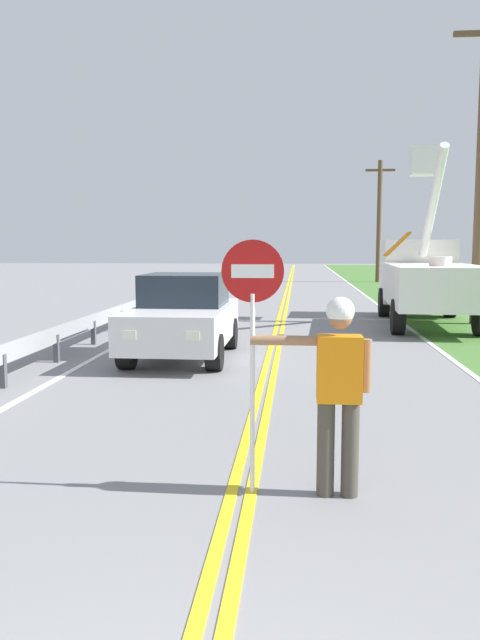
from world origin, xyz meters
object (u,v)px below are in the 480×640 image
at_px(flagger_worker, 338,383).
at_px(oncoming_sedan_nearest, 183,317).
at_px(utility_pole_mid, 379,219).
at_px(utility_bucket_truck, 426,276).
at_px(stop_sign_paddle, 253,309).

xyz_separation_m(flagger_worker, oncoming_sedan_nearest, (-2.68, 7.06, -0.21)).
xyz_separation_m(oncoming_sedan_nearest, utility_pole_mid, (7.33, 28.12, 3.10)).
relative_size(utility_bucket_truck, utility_pole_mid, 0.92).
bearing_deg(utility_pole_mid, stop_sign_paddle, -98.75).
bearing_deg(flagger_worker, stop_sign_paddle, -179.52).
distance_m(flagger_worker, utility_bucket_truck, 13.84).
height_order(flagger_worker, stop_sign_paddle, stop_sign_paddle).
bearing_deg(stop_sign_paddle, utility_pole_mid, 81.25).
bearing_deg(utility_pole_mid, flagger_worker, -97.52).
bearing_deg(stop_sign_paddle, oncoming_sedan_nearest, 105.13).
relative_size(oncoming_sedan_nearest, utility_pole_mid, 0.55).
bearing_deg(oncoming_sedan_nearest, stop_sign_paddle, -74.87).
distance_m(oncoming_sedan_nearest, utility_pole_mid, 29.22).
bearing_deg(stop_sign_paddle, flagger_worker, 0.48).
height_order(flagger_worker, oncoming_sedan_nearest, flagger_worker).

